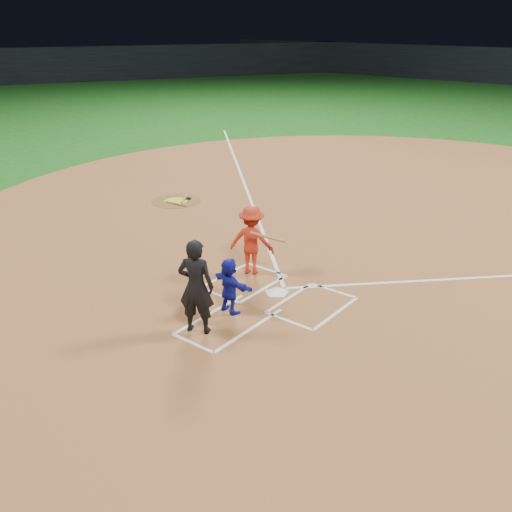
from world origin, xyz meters
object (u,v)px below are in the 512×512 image
Objects in this scene: catcher at (229,286)px; batter_at_plate at (252,240)px; home_plate at (277,293)px; umpire at (196,287)px; on_deck_circle at (176,201)px.

batter_at_plate is (-0.89, 1.89, 0.24)m from catcher.
home_plate is 2.59m from umpire.
catcher is 2.10m from batter_at_plate.
batter_at_plate reaches higher than home_plate.
batter_at_plate reaches higher than on_deck_circle.
umpire is at bearing -72.74° from batter_at_plate.
on_deck_circle is at bearing -27.30° from home_plate.
on_deck_circle is 8.97m from umpire.
home_plate is 7.77m from on_deck_circle.
catcher is at bearing -113.93° from umpire.
batter_at_plate is (5.74, -3.03, 0.86)m from on_deck_circle.
catcher is (6.63, -4.91, 0.62)m from on_deck_circle.
catcher is at bearing 78.33° from home_plate.
on_deck_circle is at bearing 152.20° from batter_at_plate.
batter_at_plate is (-0.91, 2.91, -0.13)m from umpire.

